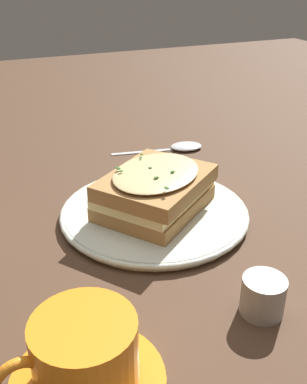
% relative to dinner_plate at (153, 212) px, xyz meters
% --- Properties ---
extents(ground_plane, '(2.40, 2.40, 0.00)m').
position_rel_dinner_plate_xyz_m(ground_plane, '(-0.00, -0.00, -0.01)').
color(ground_plane, '#473021').
extents(dinner_plate, '(0.26, 0.26, 0.01)m').
position_rel_dinner_plate_xyz_m(dinner_plate, '(0.00, 0.00, 0.00)').
color(dinner_plate, silver).
rests_on(dinner_plate, ground_plane).
extents(sandwich, '(0.19, 0.19, 0.07)m').
position_rel_dinner_plate_xyz_m(sandwich, '(-0.00, -0.00, 0.04)').
color(sandwich, '#A37542').
rests_on(sandwich, dinner_plate).
extents(teacup_with_saucer, '(0.14, 0.15, 0.07)m').
position_rel_dinner_plate_xyz_m(teacup_with_saucer, '(-0.23, 0.16, 0.02)').
color(teacup_with_saucer, orange).
rests_on(teacup_with_saucer, ground_plane).
extents(spoon, '(0.06, 0.18, 0.01)m').
position_rel_dinner_plate_xyz_m(spoon, '(0.21, -0.15, -0.00)').
color(spoon, silver).
rests_on(spoon, ground_plane).
extents(condiment_pot, '(0.05, 0.05, 0.04)m').
position_rel_dinner_plate_xyz_m(condiment_pot, '(-0.22, -0.03, 0.01)').
color(condiment_pot, gray).
rests_on(condiment_pot, ground_plane).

